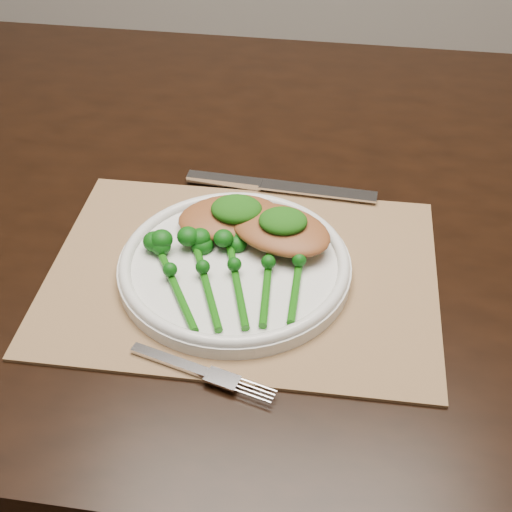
# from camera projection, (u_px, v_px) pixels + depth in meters

# --- Properties ---
(dining_table) EXTENTS (1.66, 1.01, 0.75)m
(dining_table) POSITION_uv_depth(u_px,v_px,m) (280.00, 385.00, 1.13)
(dining_table) COLOR black
(dining_table) RESTS_ON ground
(placemat) EXTENTS (0.43, 0.32, 0.00)m
(placemat) POSITION_uv_depth(u_px,v_px,m) (243.00, 274.00, 0.77)
(placemat) COLOR #8E6B48
(placemat) RESTS_ON dining_table
(dinner_plate) EXTENTS (0.25, 0.25, 0.02)m
(dinner_plate) POSITION_uv_depth(u_px,v_px,m) (235.00, 265.00, 0.76)
(dinner_plate) COLOR silver
(dinner_plate) RESTS_ON placemat
(knife) EXTENTS (0.24, 0.05, 0.01)m
(knife) POSITION_uv_depth(u_px,v_px,m) (262.00, 184.00, 0.88)
(knife) COLOR silver
(knife) RESTS_ON placemat
(fork) EXTENTS (0.14, 0.06, 0.00)m
(fork) POSITION_uv_depth(u_px,v_px,m) (211.00, 375.00, 0.65)
(fork) COLOR silver
(fork) RESTS_ON placemat
(chicken_fillet_left) EXTENTS (0.13, 0.11, 0.02)m
(chicken_fillet_left) POSITION_uv_depth(u_px,v_px,m) (230.00, 217.00, 0.79)
(chicken_fillet_left) COLOR #95542B
(chicken_fillet_left) RESTS_ON dinner_plate
(chicken_fillet_right) EXTENTS (0.14, 0.13, 0.02)m
(chicken_fillet_right) POSITION_uv_depth(u_px,v_px,m) (280.00, 229.00, 0.77)
(chicken_fillet_right) COLOR #95542B
(chicken_fillet_right) RESTS_ON dinner_plate
(pesto_dollop_left) EXTENTS (0.06, 0.05, 0.02)m
(pesto_dollop_left) POSITION_uv_depth(u_px,v_px,m) (237.00, 209.00, 0.78)
(pesto_dollop_left) COLOR #0F4109
(pesto_dollop_left) RESTS_ON chicken_fillet_left
(pesto_dollop_right) EXTENTS (0.05, 0.04, 0.02)m
(pesto_dollop_right) POSITION_uv_depth(u_px,v_px,m) (283.00, 221.00, 0.76)
(pesto_dollop_right) COLOR #0F4109
(pesto_dollop_right) RESTS_ON chicken_fillet_right
(broccolini_bundle) EXTENTS (0.17, 0.19, 0.04)m
(broccolini_bundle) POSITION_uv_depth(u_px,v_px,m) (237.00, 283.00, 0.72)
(broccolini_bundle) COLOR #13560B
(broccolini_bundle) RESTS_ON dinner_plate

